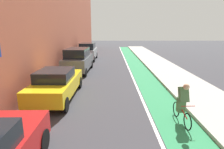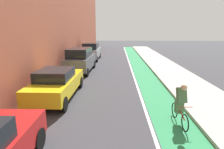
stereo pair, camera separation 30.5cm
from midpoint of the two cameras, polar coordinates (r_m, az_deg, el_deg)
name	(u,v)px [view 2 (the right image)]	position (r m, az deg, el deg)	size (l,w,h in m)	color
ground_plane	(111,71)	(16.02, 0.10, 1.18)	(90.57, 90.57, 0.00)	#38383D
bike_lane_paint	(140,66)	(18.11, 9.00, 2.46)	(1.60, 41.17, 0.00)	#2D8451
lane_divider_stripe	(130,66)	(18.02, 6.16, 2.50)	(0.12, 41.17, 0.00)	white
sidewalk_right	(164,66)	(18.52, 15.98, 2.57)	(2.93, 41.17, 0.14)	#A8A59E
building_facade_left	(52,0)	(18.73, -17.44, 20.88)	(4.15, 41.17, 12.03)	#9E4C38
parked_sedan_yellow_cab	(57,83)	(9.88, -15.70, -2.52)	(1.87, 4.56, 1.53)	yellow
parked_suv_gray	(80,60)	(15.66, -9.14, 4.50)	(2.03, 4.55, 1.98)	#595B60
parked_suv_silver	(91,51)	(21.93, -6.00, 7.15)	(1.88, 4.29, 1.98)	#9EA0A8
cyclist_mid	(180,103)	(7.40, 21.37, -8.26)	(0.48, 1.66, 1.58)	black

